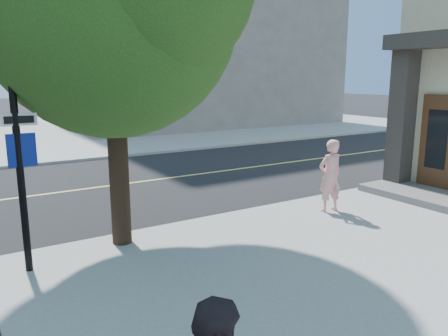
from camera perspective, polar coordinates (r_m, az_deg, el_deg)
ground at (r=9.14m, az=-22.24°, el=-10.20°), size 140.00×140.00×0.00m
road_ew at (r=13.41m, az=-25.67°, el=-3.60°), size 140.00×9.00×0.01m
sidewalk_ne at (r=33.55m, az=-5.85°, el=6.12°), size 29.00×25.00×0.12m
filler_ne at (r=34.28m, az=-5.71°, el=18.07°), size 18.00×16.00×14.00m
man_on_phone at (r=10.70m, az=13.60°, el=-0.98°), size 0.66×0.46×1.74m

